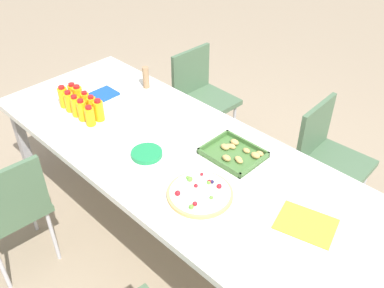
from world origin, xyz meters
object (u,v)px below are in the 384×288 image
at_px(fruit_pizza, 200,193).
at_px(juice_bottle_9, 99,111).
at_px(juice_bottle_5, 73,93).
at_px(paper_folder, 306,224).
at_px(snack_tray, 235,153).
at_px(plate_stack, 147,154).
at_px(juice_bottle_4, 90,116).
at_px(napkin_stack, 105,94).
at_px(chair_far_right, 328,154).
at_px(juice_bottle_7, 86,102).
at_px(cardboard_tube, 146,77).
at_px(party_table, 175,157).
at_px(juice_bottle_3, 82,110).
at_px(juice_bottle_0, 63,97).
at_px(juice_bottle_8, 92,106).
at_px(juice_bottle_6, 78,97).
at_px(chair_near_left, 9,206).
at_px(juice_bottle_2, 76,106).
at_px(chair_far_left, 201,93).
at_px(juice_bottle_1, 69,102).

bearing_deg(fruit_pizza, juice_bottle_9, 176.74).
height_order(juice_bottle_5, paper_folder, juice_bottle_5).
xyz_separation_m(snack_tray, plate_stack, (-0.34, -0.34, -0.00)).
bearing_deg(paper_folder, juice_bottle_4, -170.91).
bearing_deg(napkin_stack, fruit_pizza, -12.52).
bearing_deg(juice_bottle_9, chair_far_right, 42.73).
relative_size(juice_bottle_7, cardboard_tube, 0.88).
bearing_deg(paper_folder, chair_far_right, 111.13).
relative_size(party_table, juice_bottle_3, 17.43).
distance_m(juice_bottle_0, napkin_stack, 0.28).
height_order(plate_stack, napkin_stack, plate_stack).
bearing_deg(chair_far_right, cardboard_tube, -68.85).
height_order(juice_bottle_9, fruit_pizza, juice_bottle_9).
xyz_separation_m(juice_bottle_8, napkin_stack, (-0.16, 0.20, -0.06)).
relative_size(juice_bottle_7, juice_bottle_9, 0.94).
relative_size(juice_bottle_9, fruit_pizza, 0.44).
bearing_deg(paper_folder, plate_stack, -168.75).
bearing_deg(juice_bottle_3, fruit_pizza, 1.16).
bearing_deg(juice_bottle_6, juice_bottle_0, -134.22).
height_order(chair_near_left, fruit_pizza, chair_near_left).
height_order(juice_bottle_2, napkin_stack, juice_bottle_2).
xyz_separation_m(cardboard_tube, paper_folder, (1.49, -0.32, -0.07)).
distance_m(juice_bottle_3, juice_bottle_7, 0.11).
distance_m(chair_far_right, paper_folder, 0.92).
bearing_deg(juice_bottle_8, juice_bottle_2, -134.78).
bearing_deg(snack_tray, juice_bottle_6, -163.50).
bearing_deg(chair_near_left, snack_tray, -34.45).
distance_m(juice_bottle_7, juice_bottle_9, 0.15).
relative_size(juice_bottle_6, napkin_stack, 1.00).
xyz_separation_m(chair_far_left, juice_bottle_1, (-0.16, -1.04, 0.30)).
relative_size(juice_bottle_8, juice_bottle_9, 0.98).
bearing_deg(chair_far_left, paper_folder, 62.09).
relative_size(juice_bottle_3, snack_tray, 0.46).
height_order(juice_bottle_2, cardboard_tube, cardboard_tube).
bearing_deg(juice_bottle_0, juice_bottle_9, 12.76).
distance_m(party_table, juice_bottle_5, 0.87).
xyz_separation_m(chair_far_right, juice_bottle_6, (-1.29, -0.98, 0.31)).
xyz_separation_m(fruit_pizza, paper_folder, (0.48, 0.20, -0.01)).
height_order(juice_bottle_6, juice_bottle_8, juice_bottle_6).
relative_size(juice_bottle_6, paper_folder, 0.58).
bearing_deg(juice_bottle_8, juice_bottle_5, 178.13).
height_order(chair_near_left, napkin_stack, chair_near_left).
bearing_deg(juice_bottle_2, juice_bottle_5, 152.71).
bearing_deg(chair_far_right, chair_near_left, -34.17).
bearing_deg(juice_bottle_5, juice_bottle_2, -27.29).
distance_m(juice_bottle_3, juice_bottle_6, 0.17).
height_order(juice_bottle_1, juice_bottle_9, juice_bottle_9).
xyz_separation_m(juice_bottle_1, plate_stack, (0.70, 0.04, -0.05)).
distance_m(chair_far_right, juice_bottle_3, 1.58).
bearing_deg(juice_bottle_4, chair_near_left, -87.03).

